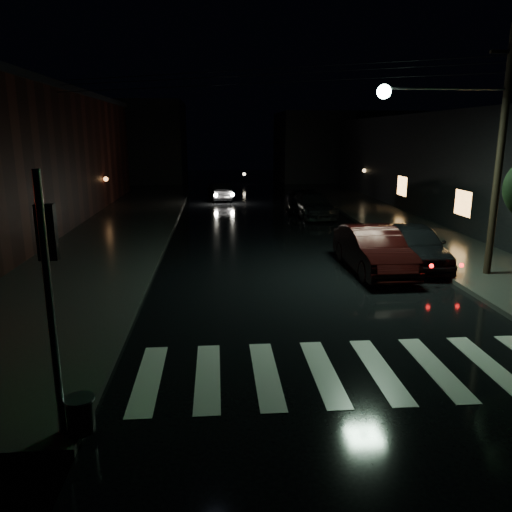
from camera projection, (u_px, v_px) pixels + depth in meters
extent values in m
plane|color=black|center=(208.00, 388.00, 9.73)|extent=(120.00, 120.00, 0.00)
cube|color=#282826|center=(103.00, 240.00, 22.87)|extent=(6.00, 44.00, 0.15)
cube|color=#282826|center=(420.00, 235.00, 24.03)|extent=(4.00, 44.00, 0.15)
cube|color=black|center=(116.00, 142.00, 51.55)|extent=(14.00, 10.00, 8.00)
cube|color=black|center=(344.00, 146.00, 53.53)|extent=(14.00, 10.00, 7.00)
cube|color=beige|center=(352.00, 371.00, 10.44)|extent=(9.00, 3.00, 0.01)
cylinder|color=slate|center=(50.00, 309.00, 7.56)|extent=(0.12, 0.12, 4.20)
cylinder|color=black|center=(81.00, 416.00, 8.02)|extent=(0.44, 0.44, 0.55)
cylinder|color=slate|center=(79.00, 399.00, 7.95)|extent=(0.48, 0.48, 0.04)
cube|color=black|center=(47.00, 232.00, 7.46)|extent=(0.28, 0.16, 0.85)
sphere|color=#0CFF33|center=(50.00, 247.00, 7.60)|extent=(0.20, 0.20, 0.20)
cylinder|color=black|center=(500.00, 155.00, 16.25)|extent=(0.24, 0.24, 8.00)
cube|color=black|center=(512.00, 52.00, 15.49)|extent=(1.40, 0.10, 0.10)
cylinder|color=slate|center=(447.00, 89.00, 15.60)|extent=(4.00, 0.08, 0.08)
sphere|color=#BFFFD8|center=(384.00, 92.00, 15.47)|extent=(0.44, 0.44, 0.44)
imported|color=black|center=(415.00, 245.00, 18.59)|extent=(2.35, 4.84, 1.59)
imported|color=black|center=(373.00, 250.00, 17.79)|extent=(1.82, 4.93, 1.61)
imported|color=black|center=(312.00, 205.00, 29.63)|extent=(2.42, 5.05, 1.42)
imported|color=black|center=(304.00, 201.00, 31.64)|extent=(2.58, 4.93, 1.32)
imported|color=black|center=(220.00, 192.00, 37.06)|extent=(1.85, 4.01, 1.27)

